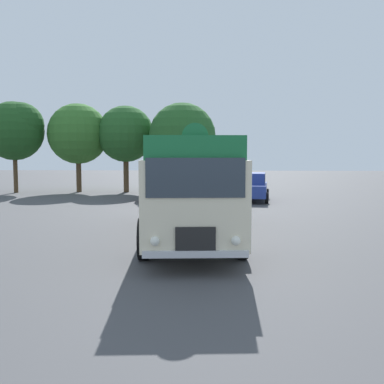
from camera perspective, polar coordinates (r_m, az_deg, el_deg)
The scene contains 9 objects.
ground_plane at distance 14.83m, azimuth 1.15°, elevation -5.99°, with size 120.00×120.00×0.00m, color #474749.
vintage_bus at distance 14.87m, azimuth -0.28°, elevation 1.40°, with size 3.43×10.28×3.49m.
car_near_left at distance 26.93m, azimuth -4.00°, elevation 0.72°, with size 1.99×4.22×1.66m.
car_mid_left at distance 26.35m, azimuth 1.82°, elevation 0.64°, with size 1.99×4.22×1.66m.
car_mid_right at distance 26.86m, azimuth 7.64°, elevation 0.68°, with size 2.36×4.38×1.66m.
tree_far_left at distance 34.49m, azimuth -21.43°, elevation 7.43°, with size 4.22×4.17×6.49m.
tree_left_of_centre at distance 33.85m, azimuth -14.41°, elevation 7.13°, with size 4.37×4.37×6.43m.
tree_centre at distance 33.07m, azimuth -8.40°, elevation 7.28°, with size 4.06×4.06×6.25m.
tree_right_of_centre at distance 31.16m, azimuth -1.22°, elevation 7.22°, with size 4.62×4.62×6.30m.
Camera 1 is at (0.42, -14.56, 2.80)m, focal length 42.00 mm.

